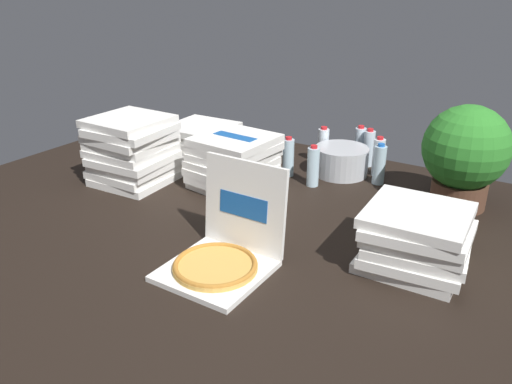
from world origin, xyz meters
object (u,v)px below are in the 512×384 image
object	(u,v)px
pizza_stack_left_far	(234,162)
water_bottle_1	(369,148)
water_bottle_3	(360,145)
ice_bucket	(341,161)
water_bottle_0	(313,167)
pizza_stack_left_near	(132,150)
open_pizza_box	(223,251)
pizza_stack_right_far	(202,141)
pizza_stack_center_far	(417,239)
water_bottle_2	(378,157)
water_bottle_4	(288,157)
water_bottle_6	(379,165)
potted_plant	(465,153)
water_bottle_5	(323,146)

from	to	relation	value
pizza_stack_left_far	water_bottle_1	bearing A→B (deg)	55.22
pizza_stack_left_far	water_bottle_3	distance (m)	0.82
ice_bucket	water_bottle_0	size ratio (longest dim) A/B	1.33
pizza_stack_left_near	ice_bucket	bearing A→B (deg)	38.19
water_bottle_0	open_pizza_box	bearing A→B (deg)	-84.98
pizza_stack_left_far	ice_bucket	world-z (taller)	pizza_stack_left_far
pizza_stack_left_far	water_bottle_0	distance (m)	0.42
pizza_stack_right_far	water_bottle_0	world-z (taller)	water_bottle_0
pizza_stack_center_far	water_bottle_2	distance (m)	0.95
water_bottle_0	water_bottle_3	size ratio (longest dim) A/B	1.00
water_bottle_1	water_bottle_2	xyz separation A→B (m)	(0.10, -0.12, 0.00)
pizza_stack_left_near	water_bottle_4	distance (m)	0.84
water_bottle_2	water_bottle_6	bearing A→B (deg)	-67.34
water_bottle_1	potted_plant	size ratio (longest dim) A/B	0.45
pizza_stack_center_far	potted_plant	size ratio (longest dim) A/B	0.85
water_bottle_1	potted_plant	xyz separation A→B (m)	(0.57, -0.29, 0.16)
pizza_stack_left_far	water_bottle_3	xyz separation A→B (m)	(0.41, 0.71, -0.03)
water_bottle_6	ice_bucket	bearing A→B (deg)	174.81
water_bottle_3	pizza_stack_left_near	bearing A→B (deg)	-133.83
open_pizza_box	water_bottle_3	bearing A→B (deg)	90.49
water_bottle_5	open_pizza_box	bearing A→B (deg)	-81.61
pizza_stack_left_far	water_bottle_0	bearing A→B (deg)	35.31
pizza_stack_right_far	ice_bucket	bearing A→B (deg)	11.94
water_bottle_4	water_bottle_6	bearing A→B (deg)	18.85
water_bottle_2	water_bottle_4	distance (m)	0.50
water_bottle_1	water_bottle_2	distance (m)	0.15
water_bottle_4	water_bottle_6	xyz separation A→B (m)	(0.46, 0.16, 0.00)
open_pizza_box	pizza_stack_right_far	size ratio (longest dim) A/B	1.02
pizza_stack_left_near	water_bottle_3	distance (m)	1.30
open_pizza_box	pizza_stack_center_far	bearing A→B (deg)	33.54
water_bottle_3	potted_plant	world-z (taller)	potted_plant
ice_bucket	open_pizza_box	bearing A→B (deg)	-88.90
water_bottle_0	ice_bucket	bearing A→B (deg)	76.13
water_bottle_1	water_bottle_5	size ratio (longest dim) A/B	1.00
pizza_stack_right_far	water_bottle_0	distance (m)	0.78
pizza_stack_center_far	open_pizza_box	bearing A→B (deg)	-146.46
pizza_stack_center_far	pizza_stack_left_far	bearing A→B (deg)	165.45
ice_bucket	pizza_stack_center_far	bearing A→B (deg)	-49.61
water_bottle_4	ice_bucket	bearing A→B (deg)	36.82
pizza_stack_left_near	pizza_stack_center_far	xyz separation A→B (m)	(1.52, -0.04, -0.06)
pizza_stack_right_far	water_bottle_5	world-z (taller)	water_bottle_5
water_bottle_1	water_bottle_6	world-z (taller)	same
open_pizza_box	pizza_stack_left_near	size ratio (longest dim) A/B	0.99
water_bottle_3	water_bottle_4	xyz separation A→B (m)	(-0.25, -0.42, 0.00)
open_pizza_box	pizza_stack_left_far	bearing A→B (deg)	121.99
pizza_stack_left_near	water_bottle_3	xyz separation A→B (m)	(0.90, 0.94, -0.07)
water_bottle_0	water_bottle_3	distance (m)	0.48
open_pizza_box	water_bottle_4	xyz separation A→B (m)	(-0.26, 0.97, 0.03)
ice_bucket	water_bottle_2	bearing A→B (deg)	27.14
ice_bucket	water_bottle_3	bearing A→B (deg)	87.53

